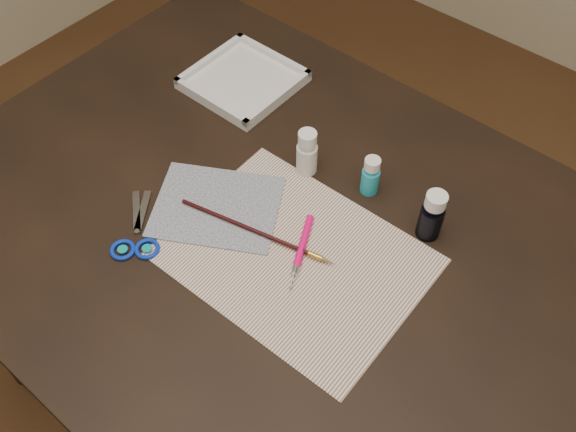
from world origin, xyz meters
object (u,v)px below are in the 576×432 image
Objects in this scene: canvas at (217,206)px; scissors at (134,225)px; paint_bottle_white at (307,152)px; paint_bottle_navy at (432,215)px; paper at (296,257)px; paint_bottle_cyan at (371,175)px; palette_tray at (243,80)px.

scissors reaches higher than canvas.
paint_bottle_navy is (0.25, 0.02, 0.00)m from paint_bottle_white.
paper is 5.21× the size of paint_bottle_cyan.
paint_bottle_cyan reaches higher than scissors.
paper is at bearing -56.33° from paint_bottle_white.
paint_bottle_white is (-0.11, 0.16, 0.05)m from paper.
paint_bottle_white is 0.25m from paint_bottle_navy.
canvas is 0.19m from paint_bottle_white.
paint_bottle_cyan is 0.80× the size of paint_bottle_navy.
canvas is at bearing -131.53° from paint_bottle_cyan.
paint_bottle_white is at bearing 123.67° from paper.
scissors is at bearing -128.78° from paint_bottle_cyan.
paint_bottle_cyan is at bearing -88.39° from scissors.
scissors is (-0.26, -0.32, -0.03)m from paint_bottle_cyan.
paint_bottle_navy is at bearing 52.50° from paper.
paper is 4.39× the size of paint_bottle_white.
paint_bottle_white is at bearing -75.97° from scissors.
paint_bottle_white reaches higher than paper.
paint_bottle_white reaches higher than scissors.
palette_tray is at bearing 169.40° from paint_bottle_cyan.
scissors is (-0.25, -0.13, 0.00)m from paper.
canvas is 2.75× the size of paint_bottle_cyan.
paint_bottle_navy is 0.51m from palette_tray.
paint_bottle_navy reaches higher than paint_bottle_cyan.
paper is 0.20m from paint_bottle_cyan.
paint_bottle_white is (0.06, 0.17, 0.04)m from canvas.
palette_tray reaches higher than scissors.
canvas is 1.30× the size of scissors.
palette_tray is (-0.25, 0.10, -0.03)m from paint_bottle_white.
paper is 4.15× the size of paint_bottle_navy.
paper is 1.90× the size of canvas.
palette_tray is at bearing 170.55° from paint_bottle_navy.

